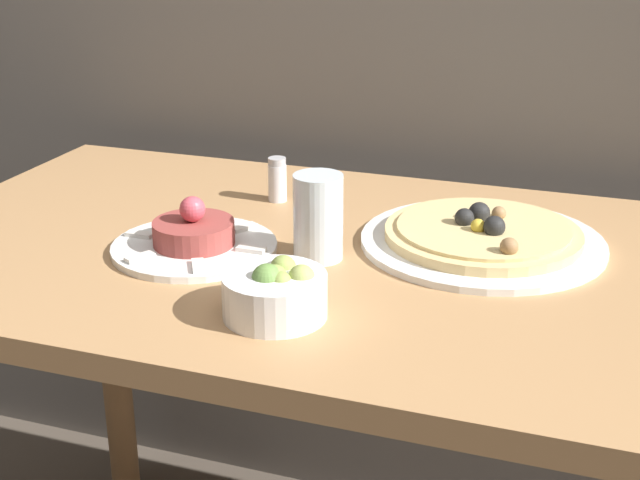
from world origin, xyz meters
name	(u,v)px	position (x,y,z in m)	size (l,w,h in m)	color
dining_table	(332,322)	(0.00, 0.37, 0.66)	(1.27, 0.73, 0.77)	#AD7F51
pizza_plate	(483,236)	(0.20, 0.46, 0.78)	(0.35, 0.35, 0.05)	white
tartare_plate	(194,239)	(-0.18, 0.30, 0.79)	(0.23, 0.23, 0.08)	white
small_bowl	(274,292)	(0.00, 0.15, 0.80)	(0.12, 0.12, 0.07)	white
drinking_glass	(318,217)	(-0.01, 0.34, 0.83)	(0.07, 0.07, 0.12)	silver
salt_shaker	(277,180)	(-0.15, 0.54, 0.81)	(0.03, 0.03, 0.07)	silver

